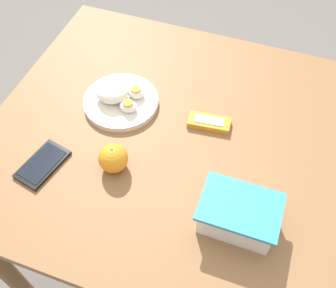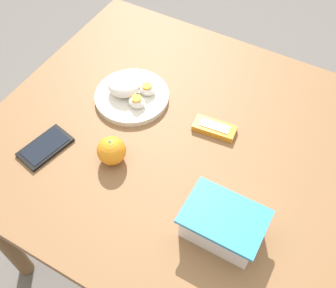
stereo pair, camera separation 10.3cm
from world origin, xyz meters
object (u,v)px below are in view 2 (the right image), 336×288
at_px(food_container, 223,225).
at_px(rice_plate, 130,93).
at_px(orange_fruit, 111,151).
at_px(candy_bar, 214,128).
at_px(cell_phone, 45,147).

xyz_separation_m(food_container, rice_plate, (0.41, -0.26, -0.02)).
distance_m(food_container, orange_fruit, 0.34).
relative_size(orange_fruit, candy_bar, 0.62).
distance_m(food_container, rice_plate, 0.49).
bearing_deg(food_container, rice_plate, -32.10).
bearing_deg(cell_phone, food_container, -178.93).
relative_size(food_container, orange_fruit, 2.39).
bearing_deg(cell_phone, orange_fruit, -161.62).
bearing_deg(rice_plate, food_container, 147.90).
height_order(orange_fruit, candy_bar, orange_fruit).
bearing_deg(orange_fruit, food_container, 171.57).
relative_size(orange_fruit, cell_phone, 0.50).
xyz_separation_m(food_container, cell_phone, (0.51, 0.01, -0.03)).
bearing_deg(food_container, orange_fruit, -8.43).
relative_size(candy_bar, cell_phone, 0.81).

